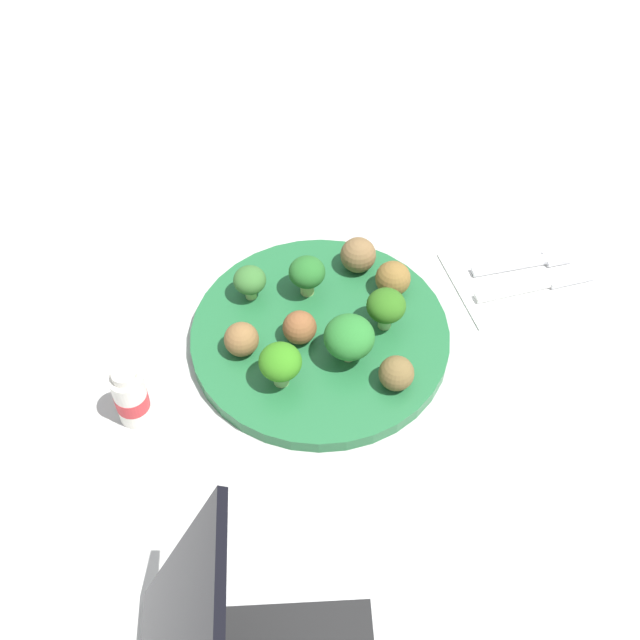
% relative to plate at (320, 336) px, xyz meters
% --- Properties ---
extents(ground_plane, '(4.00, 4.00, 0.00)m').
position_rel_plate_xyz_m(ground_plane, '(0.00, 0.00, -0.01)').
color(ground_plane, '#B2B2AD').
extents(plate, '(0.28, 0.28, 0.02)m').
position_rel_plate_xyz_m(plate, '(0.00, 0.00, 0.00)').
color(plate, '#236638').
rests_on(plate, ground_plane).
extents(broccoli_floret_front_right, '(0.05, 0.05, 0.06)m').
position_rel_plate_xyz_m(broccoli_floret_front_right, '(0.01, -0.04, 0.04)').
color(broccoli_floret_front_right, '#A0C273').
rests_on(broccoli_floret_front_right, plate).
extents(broccoli_floret_front_left, '(0.04, 0.04, 0.05)m').
position_rel_plate_xyz_m(broccoli_floret_front_left, '(0.01, 0.06, 0.04)').
color(broccoli_floret_front_left, '#A0B967').
rests_on(broccoli_floret_front_left, plate).
extents(broccoli_floret_back_right, '(0.04, 0.04, 0.05)m').
position_rel_plate_xyz_m(broccoli_floret_back_right, '(0.07, -0.02, 0.04)').
color(broccoli_floret_back_right, '#96CC75').
rests_on(broccoli_floret_back_right, plate).
extents(broccoli_floret_back_left, '(0.04, 0.04, 0.05)m').
position_rel_plate_xyz_m(broccoli_floret_back_left, '(-0.06, -0.05, 0.04)').
color(broccoli_floret_back_left, '#97C770').
rests_on(broccoli_floret_back_left, plate).
extents(broccoli_floret_far_rim, '(0.04, 0.04, 0.04)m').
position_rel_plate_xyz_m(broccoli_floret_far_rim, '(-0.05, 0.08, 0.03)').
color(broccoli_floret_far_rim, '#91C469').
rests_on(broccoli_floret_far_rim, plate).
extents(meatball_back_right, '(0.04, 0.04, 0.04)m').
position_rel_plate_xyz_m(meatball_back_right, '(0.05, -0.09, 0.03)').
color(meatball_back_right, brown).
rests_on(meatball_back_right, plate).
extents(meatball_far_rim, '(0.04, 0.04, 0.04)m').
position_rel_plate_xyz_m(meatball_far_rim, '(-0.02, -0.00, 0.03)').
color(meatball_far_rim, brown).
rests_on(meatball_far_rim, plate).
extents(meatball_front_right, '(0.04, 0.04, 0.04)m').
position_rel_plate_xyz_m(meatball_front_right, '(0.08, 0.07, 0.03)').
color(meatball_front_right, brown).
rests_on(meatball_front_right, plate).
extents(meatball_mid_right, '(0.04, 0.04, 0.04)m').
position_rel_plate_xyz_m(meatball_mid_right, '(-0.09, 0.01, 0.03)').
color(meatball_mid_right, brown).
rests_on(meatball_mid_right, plate).
extents(meatball_back_left, '(0.04, 0.04, 0.04)m').
position_rel_plate_xyz_m(meatball_back_left, '(0.10, 0.03, 0.03)').
color(meatball_back_left, brown).
rests_on(meatball_back_left, plate).
extents(napkin, '(0.18, 0.13, 0.01)m').
position_rel_plate_xyz_m(napkin, '(0.26, -0.00, -0.01)').
color(napkin, white).
rests_on(napkin, ground_plane).
extents(fork, '(0.12, 0.03, 0.01)m').
position_rel_plate_xyz_m(fork, '(0.27, 0.01, -0.00)').
color(fork, silver).
rests_on(fork, napkin).
extents(knife, '(0.15, 0.03, 0.01)m').
position_rel_plate_xyz_m(knife, '(0.26, -0.02, -0.00)').
color(knife, white).
rests_on(knife, napkin).
extents(yogurt_bottle, '(0.03, 0.03, 0.07)m').
position_rel_plate_xyz_m(yogurt_bottle, '(-0.21, -0.02, 0.03)').
color(yogurt_bottle, white).
rests_on(yogurt_bottle, ground_plane).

